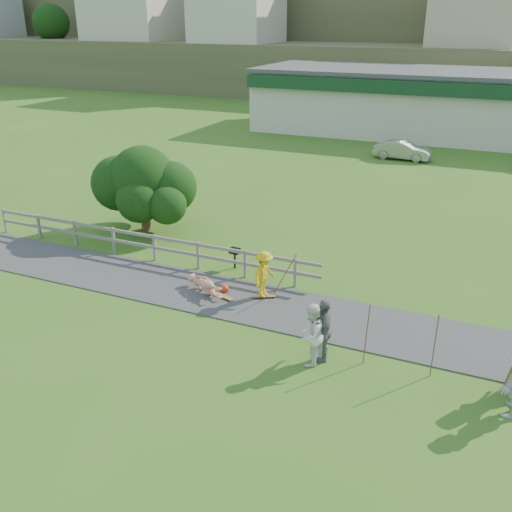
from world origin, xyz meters
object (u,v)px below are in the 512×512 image
object	(u,v)px
skater_fallen	(205,285)
spectator_a	(311,335)
skater_rider	(264,277)
tree	(144,193)
spectator_b	(324,330)
car_silver	(402,150)
bbq	(235,258)

from	to	relation	value
skater_fallen	spectator_a	distance (m)	5.57
skater_rider	skater_fallen	xyz separation A→B (m)	(-2.07, -0.49, -0.50)
skater_fallen	tree	world-z (taller)	tree
skater_rider	skater_fallen	size ratio (longest dim) A/B	0.91
spectator_b	tree	distance (m)	12.83
skater_fallen	car_silver	xyz separation A→B (m)	(2.50, 23.47, 0.29)
skater_rider	tree	xyz separation A→B (m)	(-7.70, 4.18, 0.91)
spectator_b	car_silver	bearing A→B (deg)	163.71
spectator_a	skater_rider	bearing A→B (deg)	-128.50
skater_fallen	bbq	bearing A→B (deg)	27.42
skater_fallen	tree	xyz separation A→B (m)	(-5.63, 4.67, 1.41)
bbq	spectator_a	bearing A→B (deg)	-39.37
car_silver	bbq	world-z (taller)	car_silver
spectator_b	skater_rider	bearing A→B (deg)	-154.89
skater_rider	bbq	distance (m)	2.85
skater_fallen	bbq	xyz separation A→B (m)	(0.00, 2.41, 0.08)
spectator_a	car_silver	bearing A→B (deg)	-164.48
spectator_b	car_silver	size ratio (longest dim) A/B	0.50
car_silver	tree	world-z (taller)	tree
skater_fallen	spectator_a	bearing A→B (deg)	-91.57
tree	car_silver	bearing A→B (deg)	66.60
car_silver	tree	distance (m)	20.51
car_silver	spectator_a	bearing A→B (deg)	-172.94
spectator_a	spectator_b	world-z (taller)	spectator_b
skater_fallen	spectator_b	distance (m)	5.63
skater_rider	bbq	xyz separation A→B (m)	(-2.06, 1.92, -0.41)
spectator_a	skater_fallen	bearing A→B (deg)	-108.66
bbq	spectator_b	bearing A→B (deg)	-35.75
spectator_b	bbq	world-z (taller)	spectator_b
spectator_b	bbq	bearing A→B (deg)	-154.91
skater_rider	car_silver	bearing A→B (deg)	8.17
car_silver	skater_fallen	bearing A→B (deg)	175.86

